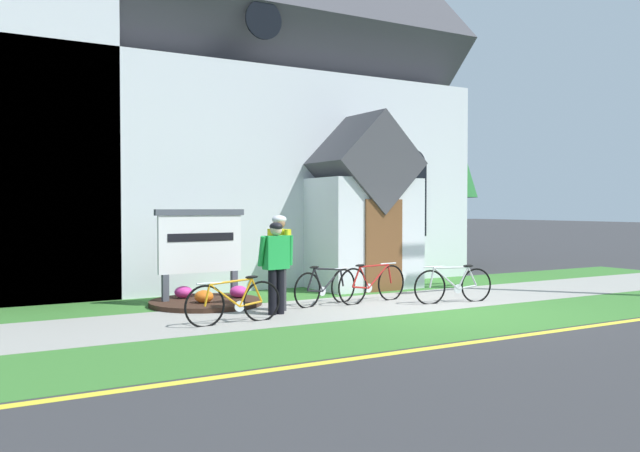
{
  "coord_description": "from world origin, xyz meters",
  "views": [
    {
      "loc": [
        -8.11,
        -9.13,
        1.92
      ],
      "look_at": [
        -0.84,
        3.44,
        1.51
      ],
      "focal_mm": 37.0,
      "sensor_mm": 36.0,
      "label": 1
    }
  ],
  "objects": [
    {
      "name": "sidewalk_slab",
      "position": [
        -1.62,
        1.5,
        0.01
      ],
      "size": [
        32.0,
        2.5,
        0.01
      ],
      "primitive_type": "cube",
      "color": "#99968E",
      "rests_on": "ground"
    },
    {
      "name": "curb_paint_stripe",
      "position": [
        -1.62,
        -2.18,
        0.0
      ],
      "size": [
        28.0,
        0.16,
        0.01
      ],
      "primitive_type": "cube",
      "color": "yellow",
      "rests_on": "ground"
    },
    {
      "name": "church_building",
      "position": [
        -1.97,
        9.67,
        4.86
      ],
      "size": [
        13.0,
        12.44,
        13.4
      ],
      "color": "silver",
      "rests_on": "ground"
    },
    {
      "name": "bicycle_green",
      "position": [
        -0.6,
        1.76,
        0.39
      ],
      "size": [
        1.8,
        0.33,
        0.81
      ],
      "color": "black",
      "rests_on": "ground"
    },
    {
      "name": "church_lawn",
      "position": [
        -1.62,
        3.73,
        0.0
      ],
      "size": [
        24.0,
        1.96,
        0.01
      ],
      "primitive_type": "cube",
      "color": "#38722D",
      "rests_on": "ground"
    },
    {
      "name": "church_sign",
      "position": [
        -3.61,
        3.4,
        1.2
      ],
      "size": [
        1.87,
        0.21,
        1.88
      ],
      "color": "#474C56",
      "rests_on": "ground"
    },
    {
      "name": "cyclist_in_blue_jersey",
      "position": [
        -2.93,
        1.38,
        0.96
      ],
      "size": [
        0.66,
        0.29,
        1.65
      ],
      "color": "black",
      "rests_on": "ground"
    },
    {
      "name": "flower_bed",
      "position": [
        -3.6,
        3.12,
        0.08
      ],
      "size": [
        2.19,
        2.19,
        0.34
      ],
      "color": "#382319",
      "rests_on": "ground"
    },
    {
      "name": "bicycle_yellow",
      "position": [
        0.78,
        0.9,
        0.37
      ],
      "size": [
        1.75,
        0.35,
        0.78
      ],
      "color": "black",
      "rests_on": "ground"
    },
    {
      "name": "ground",
      "position": [
        0.0,
        4.0,
        0.0
      ],
      "size": [
        140.0,
        140.0,
        0.0
      ],
      "primitive_type": "plane",
      "color": "#333335"
    },
    {
      "name": "bicycle_blue",
      "position": [
        -3.93,
        0.91,
        0.36
      ],
      "size": [
        1.72,
        0.13,
        0.8
      ],
      "color": "black",
      "rests_on": "ground"
    },
    {
      "name": "roadside_conifer",
      "position": [
        5.7,
        7.68,
        4.8
      ],
      "size": [
        3.12,
        3.12,
        7.4
      ],
      "color": "#4C3823",
      "rests_on": "ground"
    },
    {
      "name": "distant_hill",
      "position": [
        14.61,
        82.29,
        0.0
      ],
      "size": [
        73.22,
        42.51,
        16.02
      ],
      "primitive_type": "ellipsoid",
      "color": "#847A5B",
      "rests_on": "ground"
    },
    {
      "name": "cyclist_in_green_jersey",
      "position": [
        -2.66,
        1.79,
        1.05
      ],
      "size": [
        0.31,
        0.76,
        1.77
      ],
      "color": "#2D2D33",
      "rests_on": "ground"
    },
    {
      "name": "bicycle_white",
      "position": [
        -1.58,
        1.94,
        0.36
      ],
      "size": [
        1.65,
        0.49,
        0.81
      ],
      "color": "black",
      "rests_on": "ground"
    },
    {
      "name": "grass_verge",
      "position": [
        -1.62,
        -0.89,
        0.0
      ],
      "size": [
        32.0,
        2.27,
        0.01
      ],
      "primitive_type": "cube",
      "color": "#38722D",
      "rests_on": "ground"
    }
  ]
}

